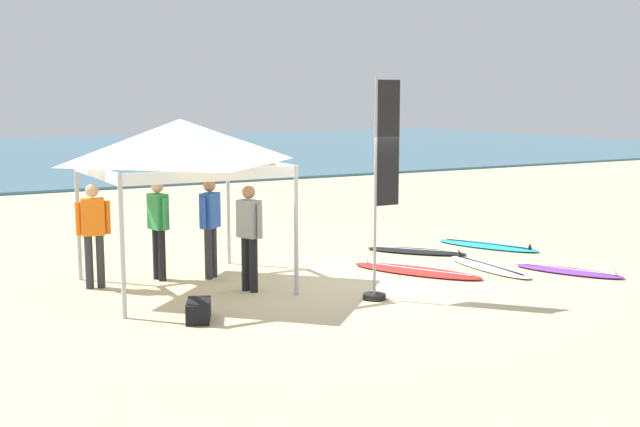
{
  "coord_description": "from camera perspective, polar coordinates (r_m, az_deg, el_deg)",
  "views": [
    {
      "loc": [
        -6.74,
        -11.11,
        3.09
      ],
      "look_at": [
        0.23,
        1.38,
        1.0
      ],
      "focal_mm": 44.76,
      "sensor_mm": 36.0,
      "label": 1
    }
  ],
  "objects": [
    {
      "name": "banner_flag",
      "position": [
        12.18,
        4.42,
        1.14
      ],
      "size": [
        0.6,
        0.36,
        3.4
      ],
      "color": "#99999E",
      "rests_on": "ground"
    },
    {
      "name": "surfboard_black",
      "position": [
        16.1,
        6.93,
        -2.68
      ],
      "size": [
        1.74,
        1.88,
        0.19
      ],
      "color": "black",
      "rests_on": "ground"
    },
    {
      "name": "canopy_tent",
      "position": [
        12.99,
        -9.93,
        5.08
      ],
      "size": [
        2.85,
        2.85,
        2.75
      ],
      "color": "#B7B7BC",
      "rests_on": "ground"
    },
    {
      "name": "ground_plane",
      "position": [
        13.35,
        2.03,
        -5.07
      ],
      "size": [
        80.0,
        80.0,
        0.0
      ],
      "primitive_type": "plane",
      "color": "beige"
    },
    {
      "name": "gear_bag_near_tent",
      "position": [
        11.32,
        -8.68,
        -6.89
      ],
      "size": [
        0.54,
        0.68,
        0.28
      ],
      "primitive_type": "cube",
      "rotation": [
        0.0,
        0.0,
        1.15
      ],
      "color": "black",
      "rests_on": "ground"
    },
    {
      "name": "person_green",
      "position": [
        13.74,
        -11.49,
        -0.65
      ],
      "size": [
        0.29,
        0.54,
        1.71
      ],
      "color": "black",
      "rests_on": "ground"
    },
    {
      "name": "surfboard_white",
      "position": [
        14.85,
        11.97,
        -3.73
      ],
      "size": [
        0.67,
        2.19,
        0.19
      ],
      "color": "white",
      "rests_on": "ground"
    },
    {
      "name": "surfboard_cyan",
      "position": [
        16.93,
        11.92,
        -2.25
      ],
      "size": [
        1.47,
        2.28,
        0.19
      ],
      "color": "#23B2CC",
      "rests_on": "ground"
    },
    {
      "name": "surfboard_red",
      "position": [
        14.29,
        6.9,
        -4.08
      ],
      "size": [
        1.78,
        2.47,
        0.19
      ],
      "color": "red",
      "rests_on": "ground"
    },
    {
      "name": "person_blue",
      "position": [
        13.73,
        -7.86,
        -0.57
      ],
      "size": [
        0.44,
        0.4,
        1.71
      ],
      "color": "#2D2D33",
      "rests_on": "ground"
    },
    {
      "name": "person_grey",
      "position": [
        12.72,
        -5.09,
        -1.23
      ],
      "size": [
        0.34,
        0.52,
        1.71
      ],
      "color": "black",
      "rests_on": "ground"
    },
    {
      "name": "surfboard_purple",
      "position": [
        14.85,
        17.4,
        -3.93
      ],
      "size": [
        1.31,
        1.97,
        0.19
      ],
      "color": "purple",
      "rests_on": "ground"
    },
    {
      "name": "sea",
      "position": [
        45.31,
        -20.59,
        3.95
      ],
      "size": [
        80.0,
        36.0,
        0.1
      ],
      "primitive_type": "cube",
      "color": "#386B84",
      "rests_on": "ground"
    },
    {
      "name": "person_orange",
      "position": [
        13.39,
        -15.9,
        -1.04
      ],
      "size": [
        0.54,
        0.28,
        1.71
      ],
      "color": "#2D2D33",
      "rests_on": "ground"
    }
  ]
}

